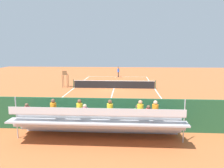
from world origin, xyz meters
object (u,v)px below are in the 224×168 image
object	(u,v)px
umpire_chair	(65,77)
tennis_player	(118,71)
equipment_bag	(118,124)
tennis_racket	(115,77)
courtside_bench	(146,118)
tennis_ball_near	(124,78)
bleacher_stand	(100,122)
tennis_net	(114,84)

from	to	relation	value
umpire_chair	tennis_player	world-z (taller)	umpire_chair
equipment_bag	tennis_racket	xyz separation A→B (m)	(1.27, -23.40, -0.16)
equipment_bag	tennis_racket	distance (m)	23.44
courtside_bench	tennis_racket	size ratio (longest dim) A/B	3.07
umpire_chair	equipment_bag	xyz separation A→B (m)	(-7.15, 13.62, -1.13)
equipment_bag	tennis_racket	size ratio (longest dim) A/B	1.54
tennis_ball_near	bleacher_stand	bearing A→B (deg)	87.47
tennis_net	tennis_ball_near	world-z (taller)	tennis_net
bleacher_stand	courtside_bench	distance (m)	3.46
umpire_chair	equipment_bag	distance (m)	15.43
umpire_chair	tennis_player	bearing A→B (deg)	-121.30
tennis_racket	umpire_chair	bearing A→B (deg)	58.99
courtside_bench	tennis_player	xyz separation A→B (m)	(2.61, -23.94, 0.46)
umpire_chair	tennis_player	distance (m)	12.23
bleacher_stand	tennis_ball_near	size ratio (longest dim) A/B	137.27
courtside_bench	equipment_bag	bearing A→B (deg)	4.06
tennis_net	tennis_racket	world-z (taller)	tennis_net
bleacher_stand	equipment_bag	distance (m)	2.35
tennis_racket	bleacher_stand	bearing A→B (deg)	90.91
tennis_net	umpire_chair	bearing A→B (deg)	-2.04
bleacher_stand	umpire_chair	bearing A→B (deg)	-68.12
courtside_bench	equipment_bag	xyz separation A→B (m)	(1.81, 0.13, -0.38)
tennis_net	equipment_bag	size ratio (longest dim) A/B	11.44
courtside_bench	tennis_racket	xyz separation A→B (m)	(3.08, -23.27, -0.54)
tennis_net	equipment_bag	bearing A→B (deg)	94.06
tennis_net	tennis_racket	xyz separation A→B (m)	(0.32, -10.00, -0.49)
tennis_player	equipment_bag	bearing A→B (deg)	91.91
tennis_net	umpire_chair	size ratio (longest dim) A/B	4.81
tennis_net	tennis_ball_near	distance (m)	8.86
equipment_bag	tennis_ball_near	bearing A→B (deg)	-90.51
courtside_bench	equipment_bag	size ratio (longest dim) A/B	2.00
courtside_bench	tennis_player	world-z (taller)	tennis_player
courtside_bench	tennis_player	distance (m)	24.09
tennis_net	equipment_bag	distance (m)	13.44
umpire_chair	tennis_ball_near	bearing A→B (deg)	-130.68
tennis_racket	tennis_ball_near	bearing A→B (deg)	140.20
bleacher_stand	tennis_ball_near	bearing A→B (deg)	-92.53
tennis_racket	tennis_ball_near	xyz separation A→B (m)	(-1.47, 1.23, 0.02)
bleacher_stand	tennis_ball_near	xyz separation A→B (m)	(-1.07, -24.19, -0.97)
umpire_chair	tennis_racket	distance (m)	11.48
tennis_net	courtside_bench	distance (m)	13.56
equipment_bag	tennis_player	size ratio (longest dim) A/B	0.47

